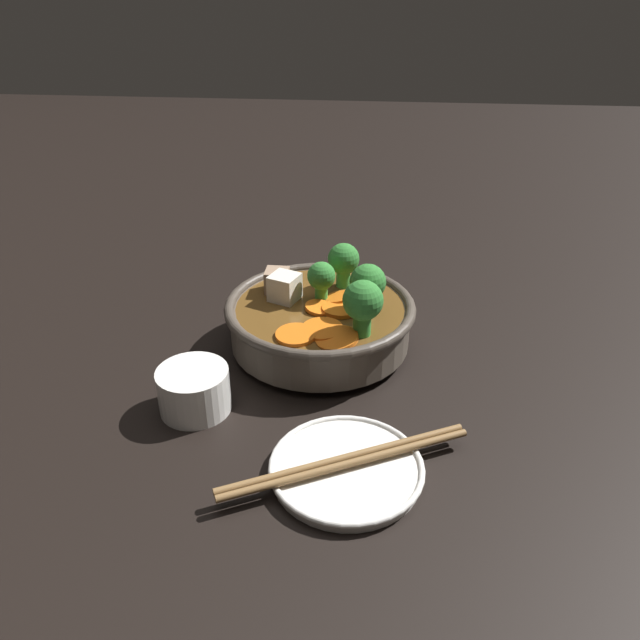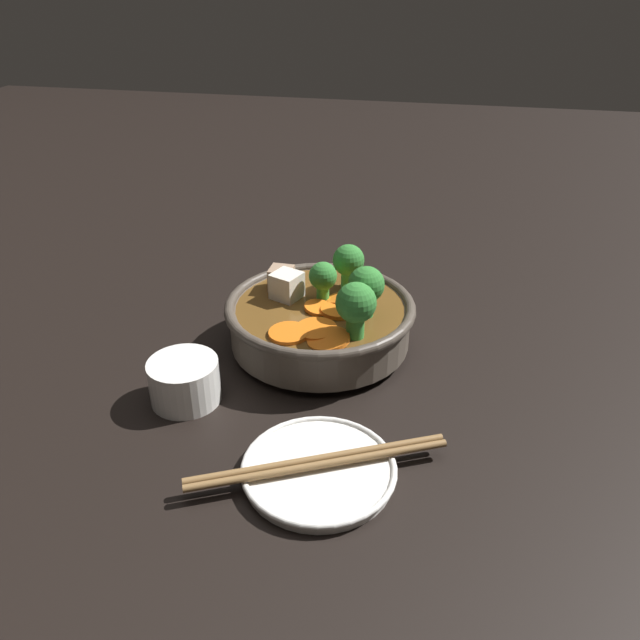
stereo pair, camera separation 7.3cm
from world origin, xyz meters
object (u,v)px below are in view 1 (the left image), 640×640
object	(u,v)px
side_saucer	(346,469)
tea_cup	(194,390)
chopsticks_pair	(347,461)
stirfry_bowl	(322,317)

from	to	relation	value
side_saucer	tea_cup	bearing A→B (deg)	-26.60
side_saucer	chopsticks_pair	world-z (taller)	chopsticks_pair
tea_cup	chopsticks_pair	size ratio (longest dim) A/B	0.33
side_saucer	stirfry_bowl	bearing A→B (deg)	-78.54
side_saucer	chopsticks_pair	distance (m)	0.01
side_saucer	chopsticks_pair	size ratio (longest dim) A/B	0.64
tea_cup	stirfry_bowl	bearing A→B (deg)	-132.62
stirfry_bowl	chopsticks_pair	distance (m)	0.22
stirfry_bowl	tea_cup	size ratio (longest dim) A/B	3.01
stirfry_bowl	side_saucer	xyz separation A→B (m)	(-0.04, 0.21, -0.04)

